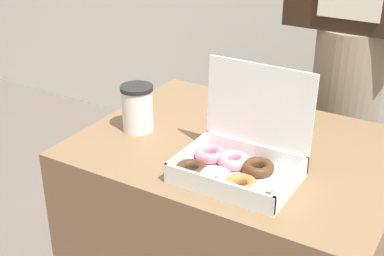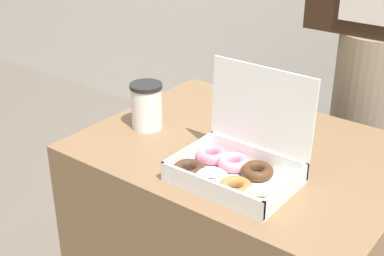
{
  "view_description": "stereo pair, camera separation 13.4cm",
  "coord_description": "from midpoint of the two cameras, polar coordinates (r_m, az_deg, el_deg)",
  "views": [
    {
      "loc": [
        0.57,
        -1.22,
        1.45
      ],
      "look_at": [
        -0.05,
        -0.18,
        0.87
      ],
      "focal_mm": 50.0,
      "sensor_mm": 36.0,
      "label": 1
    },
    {
      "loc": [
        0.68,
        -1.14,
        1.45
      ],
      "look_at": [
        -0.05,
        -0.18,
        0.87
      ],
      "focal_mm": 50.0,
      "sensor_mm": 36.0,
      "label": 2
    }
  ],
  "objects": [
    {
      "name": "donut_box",
      "position": [
        1.33,
        7.43,
        -3.97
      ],
      "size": [
        0.32,
        0.23,
        0.27
      ],
      "color": "white",
      "rests_on": "table"
    },
    {
      "name": "person_customer",
      "position": [
        1.91,
        21.32,
        10.05
      ],
      "size": [
        0.45,
        0.25,
        1.83
      ],
      "color": "gray",
      "rests_on": "ground_plane"
    },
    {
      "name": "coffee_cup",
      "position": [
        1.58,
        -2.44,
        2.33
      ],
      "size": [
        0.1,
        0.1,
        0.14
      ],
      "color": "white",
      "rests_on": "table"
    },
    {
      "name": "table",
      "position": [
        1.72,
        7.5,
        -13.27
      ],
      "size": [
        0.89,
        0.68,
        0.76
      ],
      "color": "brown",
      "rests_on": "ground_plane"
    }
  ]
}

